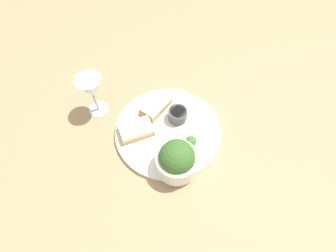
% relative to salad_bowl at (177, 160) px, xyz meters
% --- Properties ---
extents(ground_plane, '(4.00, 4.00, 0.00)m').
position_rel_salad_bowl_xyz_m(ground_plane, '(0.03, 0.12, -0.06)').
color(ground_plane, tan).
extents(dinner_plate, '(0.31, 0.31, 0.01)m').
position_rel_salad_bowl_xyz_m(dinner_plate, '(0.03, 0.12, -0.05)').
color(dinner_plate, white).
rests_on(dinner_plate, ground_plane).
extents(salad_bowl, '(0.11, 0.11, 0.11)m').
position_rel_salad_bowl_xyz_m(salad_bowl, '(0.00, 0.00, 0.00)').
color(salad_bowl, white).
rests_on(salad_bowl, dinner_plate).
extents(sauce_ramekin, '(0.06, 0.06, 0.04)m').
position_rel_salad_bowl_xyz_m(sauce_ramekin, '(0.08, 0.14, -0.03)').
color(sauce_ramekin, '#4C4C4C').
rests_on(sauce_ramekin, dinner_plate).
extents(cheese_toast_near, '(0.10, 0.07, 0.03)m').
position_rel_salad_bowl_xyz_m(cheese_toast_near, '(-0.05, 0.15, -0.03)').
color(cheese_toast_near, tan).
rests_on(cheese_toast_near, dinner_plate).
extents(cheese_toast_far, '(0.11, 0.09, 0.03)m').
position_rel_salad_bowl_xyz_m(cheese_toast_far, '(0.03, 0.20, -0.03)').
color(cheese_toast_far, tan).
rests_on(cheese_toast_far, dinner_plate).
extents(wine_glass, '(0.07, 0.07, 0.14)m').
position_rel_salad_bowl_xyz_m(wine_glass, '(-0.13, 0.29, 0.04)').
color(wine_glass, silver).
rests_on(wine_glass, ground_plane).
extents(garnish, '(0.03, 0.03, 0.03)m').
position_rel_salad_bowl_xyz_m(garnish, '(0.07, 0.04, -0.03)').
color(garnish, '#477533').
rests_on(garnish, dinner_plate).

